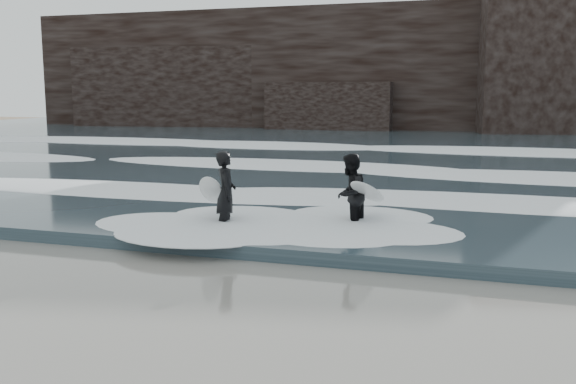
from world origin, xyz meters
name	(u,v)px	position (x,y,z in m)	size (l,w,h in m)	color
ground	(179,310)	(0.00, 0.00, 0.00)	(120.00, 120.00, 0.00)	#8E6C4B
sea	(411,146)	(0.00, 29.00, 0.15)	(90.00, 52.00, 0.30)	#2A3A43
headland	(439,70)	(0.00, 46.00, 5.00)	(70.00, 9.00, 10.00)	black
foam_near	(325,195)	(0.00, 9.00, 0.40)	(60.00, 3.20, 0.20)	white
foam_mid	(370,167)	(0.00, 16.00, 0.42)	(60.00, 4.00, 0.24)	white
foam_far	(402,147)	(0.00, 25.00, 0.45)	(60.00, 4.80, 0.30)	white
surfer_left	(224,193)	(-1.45, 5.15, 0.98)	(1.31, 1.89, 1.96)	black
surfer_right	(352,194)	(1.41, 6.03, 0.96)	(1.21, 2.17, 1.90)	black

